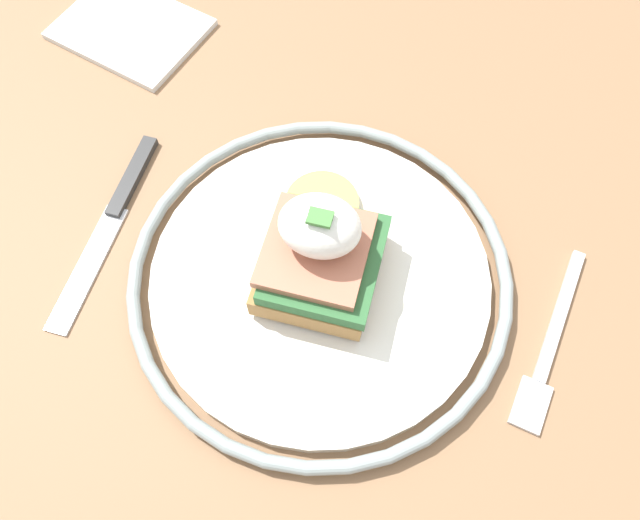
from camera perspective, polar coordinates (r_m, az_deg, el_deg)
ground_plane at (r=1.18m, az=-0.51°, el=-14.71°), size 6.00×6.00×0.00m
dining_table at (r=0.61m, az=-0.96°, el=-2.87°), size 1.00×0.69×0.72m
plate at (r=0.47m, az=-0.00°, el=-1.49°), size 0.29×0.29×0.02m
sandwich at (r=0.44m, az=0.05°, el=0.83°), size 0.09×0.13×0.08m
fork at (r=0.48m, az=20.25°, el=-7.37°), size 0.04×0.15×0.00m
knife at (r=0.53m, az=-18.27°, el=4.09°), size 0.02×0.18×0.01m
napkin at (r=0.66m, az=-16.94°, el=19.56°), size 0.15×0.13×0.01m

